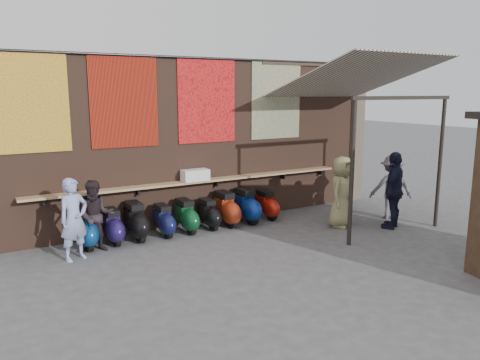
{
  "coord_description": "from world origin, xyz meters",
  "views": [
    {
      "loc": [
        -4.7,
        -7.67,
        3.21
      ],
      "look_at": [
        0.46,
        1.2,
        1.27
      ],
      "focal_mm": 35.0,
      "sensor_mm": 36.0,
      "label": 1
    }
  ],
  "objects_px": {
    "shelf_box": "(195,175)",
    "scooter_stool_4": "(186,216)",
    "scooter_stool_1": "(113,227)",
    "scooter_stool_5": "(209,214)",
    "scooter_stool_7": "(246,206)",
    "shopper_tan": "(341,192)",
    "diner_right": "(96,216)",
    "scooter_stool_3": "(164,221)",
    "diner_left": "(74,219)",
    "shopper_navy": "(394,190)",
    "shopper_grey": "(391,187)",
    "scooter_stool_0": "(85,229)",
    "scooter_stool_8": "(266,205)",
    "scooter_stool_6": "(226,209)",
    "scooter_stool_2": "(136,222)"
  },
  "relations": [
    {
      "from": "shelf_box",
      "to": "scooter_stool_4",
      "type": "bearing_deg",
      "value": -140.85
    },
    {
      "from": "scooter_stool_1",
      "to": "scooter_stool_5",
      "type": "xyz_separation_m",
      "value": [
        2.27,
        -0.04,
        -0.02
      ]
    },
    {
      "from": "scooter_stool_7",
      "to": "shopper_tan",
      "type": "distance_m",
      "value": 2.33
    },
    {
      "from": "shelf_box",
      "to": "diner_right",
      "type": "distance_m",
      "value": 2.63
    },
    {
      "from": "scooter_stool_3",
      "to": "diner_left",
      "type": "height_order",
      "value": "diner_left"
    },
    {
      "from": "diner_left",
      "to": "shopper_navy",
      "type": "height_order",
      "value": "shopper_navy"
    },
    {
      "from": "scooter_stool_4",
      "to": "shopper_grey",
      "type": "distance_m",
      "value": 5.26
    },
    {
      "from": "scooter_stool_0",
      "to": "shelf_box",
      "type": "bearing_deg",
      "value": 6.24
    },
    {
      "from": "scooter_stool_4",
      "to": "scooter_stool_8",
      "type": "xyz_separation_m",
      "value": [
        2.26,
        0.06,
        -0.02
      ]
    },
    {
      "from": "scooter_stool_7",
      "to": "shopper_tan",
      "type": "xyz_separation_m",
      "value": [
        1.76,
        -1.46,
        0.44
      ]
    },
    {
      "from": "scooter_stool_6",
      "to": "scooter_stool_4",
      "type": "bearing_deg",
      "value": -179.15
    },
    {
      "from": "scooter_stool_5",
      "to": "shopper_grey",
      "type": "height_order",
      "value": "shopper_grey"
    },
    {
      "from": "scooter_stool_1",
      "to": "scooter_stool_7",
      "type": "relative_size",
      "value": 0.89
    },
    {
      "from": "scooter_stool_6",
      "to": "shopper_grey",
      "type": "xyz_separation_m",
      "value": [
        3.96,
        -1.54,
        0.41
      ]
    },
    {
      "from": "scooter_stool_4",
      "to": "shopper_grey",
      "type": "relative_size",
      "value": 0.49
    },
    {
      "from": "shelf_box",
      "to": "scooter_stool_0",
      "type": "xyz_separation_m",
      "value": [
        -2.65,
        -0.29,
        -0.85
      ]
    },
    {
      "from": "scooter_stool_2",
      "to": "shopper_grey",
      "type": "bearing_deg",
      "value": -14.15
    },
    {
      "from": "scooter_stool_2",
      "to": "shopper_grey",
      "type": "relative_size",
      "value": 0.53
    },
    {
      "from": "scooter_stool_8",
      "to": "diner_left",
      "type": "height_order",
      "value": "diner_left"
    },
    {
      "from": "shopper_tan",
      "to": "diner_left",
      "type": "bearing_deg",
      "value": 145.67
    },
    {
      "from": "scooter_stool_5",
      "to": "scooter_stool_3",
      "type": "bearing_deg",
      "value": -179.37
    },
    {
      "from": "scooter_stool_3",
      "to": "scooter_stool_4",
      "type": "distance_m",
      "value": 0.55
    },
    {
      "from": "scooter_stool_3",
      "to": "diner_left",
      "type": "bearing_deg",
      "value": -164.42
    },
    {
      "from": "scooter_stool_0",
      "to": "diner_left",
      "type": "height_order",
      "value": "diner_left"
    },
    {
      "from": "scooter_stool_7",
      "to": "scooter_stool_5",
      "type": "bearing_deg",
      "value": -179.4
    },
    {
      "from": "scooter_stool_8",
      "to": "shopper_navy",
      "type": "xyz_separation_m",
      "value": [
        2.15,
        -2.21,
        0.56
      ]
    },
    {
      "from": "scooter_stool_4",
      "to": "shopper_navy",
      "type": "relative_size",
      "value": 0.44
    },
    {
      "from": "scooter_stool_5",
      "to": "scooter_stool_8",
      "type": "bearing_deg",
      "value": 2.13
    },
    {
      "from": "scooter_stool_4",
      "to": "scooter_stool_6",
      "type": "relative_size",
      "value": 0.93
    },
    {
      "from": "scooter_stool_4",
      "to": "scooter_stool_8",
      "type": "height_order",
      "value": "scooter_stool_4"
    },
    {
      "from": "scooter_stool_6",
      "to": "scooter_stool_5",
      "type": "bearing_deg",
      "value": -178.0
    },
    {
      "from": "scooter_stool_4",
      "to": "shopper_grey",
      "type": "height_order",
      "value": "shopper_grey"
    },
    {
      "from": "scooter_stool_4",
      "to": "scooter_stool_7",
      "type": "bearing_deg",
      "value": 0.34
    },
    {
      "from": "scooter_stool_5",
      "to": "shopper_tan",
      "type": "xyz_separation_m",
      "value": [
        2.81,
        -1.45,
        0.51
      ]
    },
    {
      "from": "shelf_box",
      "to": "shopper_tan",
      "type": "relative_size",
      "value": 0.37
    },
    {
      "from": "scooter_stool_0",
      "to": "scooter_stool_6",
      "type": "bearing_deg",
      "value": -0.26
    },
    {
      "from": "scooter_stool_8",
      "to": "scooter_stool_1",
      "type": "bearing_deg",
      "value": -179.7
    },
    {
      "from": "scooter_stool_0",
      "to": "scooter_stool_8",
      "type": "relative_size",
      "value": 1.13
    },
    {
      "from": "scooter_stool_8",
      "to": "diner_right",
      "type": "bearing_deg",
      "value": -175.2
    },
    {
      "from": "scooter_stool_1",
      "to": "diner_right",
      "type": "xyz_separation_m",
      "value": [
        -0.41,
        -0.35,
        0.37
      ]
    },
    {
      "from": "scooter_stool_2",
      "to": "scooter_stool_7",
      "type": "distance_m",
      "value": 2.8
    },
    {
      "from": "scooter_stool_0",
      "to": "diner_left",
      "type": "bearing_deg",
      "value": -117.86
    },
    {
      "from": "scooter_stool_2",
      "to": "shelf_box",
      "type": "bearing_deg",
      "value": 10.02
    },
    {
      "from": "scooter_stool_0",
      "to": "scooter_stool_1",
      "type": "relative_size",
      "value": 1.09
    },
    {
      "from": "scooter_stool_3",
      "to": "shopper_navy",
      "type": "relative_size",
      "value": 0.41
    },
    {
      "from": "scooter_stool_3",
      "to": "shelf_box",
      "type": "bearing_deg",
      "value": 19.49
    },
    {
      "from": "shelf_box",
      "to": "scooter_stool_0",
      "type": "distance_m",
      "value": 2.8
    },
    {
      "from": "scooter_stool_4",
      "to": "shopper_tan",
      "type": "distance_m",
      "value": 3.71
    },
    {
      "from": "shelf_box",
      "to": "scooter_stool_1",
      "type": "bearing_deg",
      "value": -172.34
    },
    {
      "from": "scooter_stool_4",
      "to": "shopper_grey",
      "type": "bearing_deg",
      "value": -16.85
    }
  ]
}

